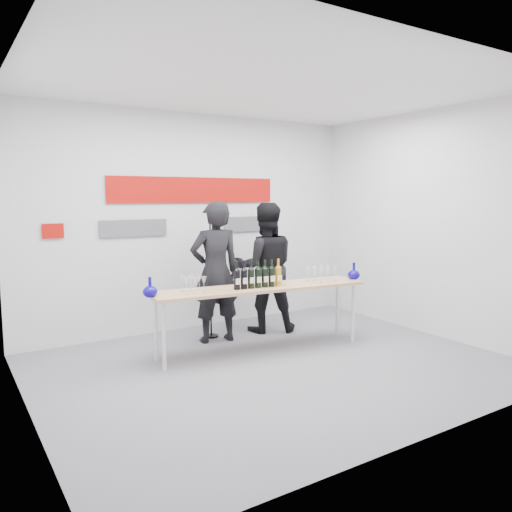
% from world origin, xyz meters
% --- Properties ---
extents(ground, '(5.00, 5.00, 0.00)m').
position_xyz_m(ground, '(0.00, 0.00, 0.00)').
color(ground, slate).
rests_on(ground, ground).
extents(back_wall, '(5.00, 0.04, 3.00)m').
position_xyz_m(back_wall, '(0.00, 2.00, 1.50)').
color(back_wall, silver).
rests_on(back_wall, ground).
extents(signage, '(3.38, 0.02, 0.79)m').
position_xyz_m(signage, '(-0.06, 1.97, 1.81)').
color(signage, '#AC0D07').
rests_on(signage, back_wall).
extents(tasting_table, '(2.69, 0.86, 0.79)m').
position_xyz_m(tasting_table, '(0.15, 0.54, 0.73)').
color(tasting_table, '#DCAE76').
rests_on(tasting_table, ground).
extents(wine_bottles, '(0.62, 0.15, 0.33)m').
position_xyz_m(wine_bottles, '(0.08, 0.49, 0.96)').
color(wine_bottles, black).
rests_on(wine_bottles, tasting_table).
extents(decanter_left, '(0.16, 0.16, 0.21)m').
position_xyz_m(decanter_left, '(-1.18, 0.67, 0.90)').
color(decanter_left, '#0F0783').
rests_on(decanter_left, tasting_table).
extents(decanter_right, '(0.16, 0.16, 0.21)m').
position_xyz_m(decanter_right, '(1.47, 0.34, 0.90)').
color(decanter_right, '#0F0783').
rests_on(decanter_right, tasting_table).
extents(glasses_left, '(0.28, 0.25, 0.18)m').
position_xyz_m(glasses_left, '(-0.69, 0.64, 0.89)').
color(glasses_left, silver).
rests_on(glasses_left, tasting_table).
extents(glasses_right, '(0.38, 0.26, 0.18)m').
position_xyz_m(glasses_right, '(1.00, 0.43, 0.89)').
color(glasses_right, silver).
rests_on(glasses_right, tasting_table).
extents(presenter_left, '(0.71, 0.52, 1.81)m').
position_xyz_m(presenter_left, '(-0.12, 1.19, 0.90)').
color(presenter_left, black).
rests_on(presenter_left, ground).
extents(presenter_right, '(1.07, 0.97, 1.78)m').
position_xyz_m(presenter_right, '(0.70, 1.27, 0.89)').
color(presenter_right, black).
rests_on(presenter_right, ground).
extents(mic_stand, '(0.19, 0.19, 1.64)m').
position_xyz_m(mic_stand, '(-0.08, 1.39, 0.50)').
color(mic_stand, black).
rests_on(mic_stand, ground).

